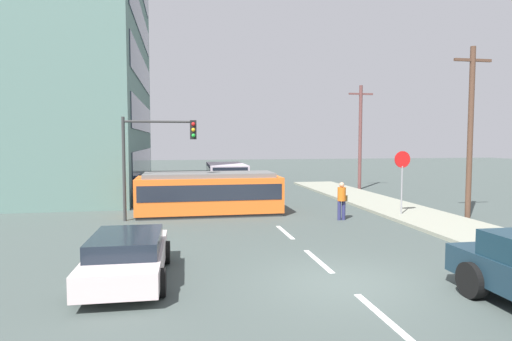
% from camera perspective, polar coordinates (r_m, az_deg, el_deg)
% --- Properties ---
extents(ground_plane, '(120.00, 120.00, 0.00)m').
position_cam_1_polar(ground_plane, '(20.49, 1.13, -5.85)').
color(ground_plane, '#414C49').
extents(sidewalk_curb_right, '(3.20, 36.00, 0.14)m').
position_cam_1_polar(sidewalk_curb_right, '(19.41, 23.85, -6.53)').
color(sidewalk_curb_right, gray).
rests_on(sidewalk_curb_right, ground).
extents(lane_stripe_0, '(0.16, 2.40, 0.01)m').
position_cam_1_polar(lane_stripe_0, '(9.41, 16.28, -17.93)').
color(lane_stripe_0, silver).
rests_on(lane_stripe_0, ground).
extents(lane_stripe_1, '(0.16, 2.40, 0.01)m').
position_cam_1_polar(lane_stripe_1, '(12.92, 8.21, -11.73)').
color(lane_stripe_1, silver).
rests_on(lane_stripe_1, ground).
extents(lane_stripe_2, '(0.16, 2.40, 0.01)m').
position_cam_1_polar(lane_stripe_2, '(16.65, 3.84, -8.13)').
color(lane_stripe_2, silver).
rests_on(lane_stripe_2, ground).
extents(lane_stripe_3, '(0.16, 2.40, 0.01)m').
position_cam_1_polar(lane_stripe_3, '(26.91, -1.62, -3.49)').
color(lane_stripe_3, silver).
rests_on(lane_stripe_3, ground).
extents(lane_stripe_4, '(0.16, 2.40, 0.01)m').
position_cam_1_polar(lane_stripe_4, '(32.82, -3.17, -2.15)').
color(lane_stripe_4, silver).
rests_on(lane_stripe_4, ground).
extents(corner_building, '(14.90, 17.17, 19.20)m').
position_cam_1_polar(corner_building, '(32.93, -28.32, 14.18)').
color(corner_building, slate).
rests_on(corner_building, ground).
extents(streetcar_tram, '(6.74, 2.55, 1.99)m').
position_cam_1_polar(streetcar_tram, '(20.59, -6.19, -2.94)').
color(streetcar_tram, orange).
rests_on(streetcar_tram, ground).
extents(city_bus, '(2.62, 5.97, 1.88)m').
position_cam_1_polar(city_bus, '(30.33, -3.97, -0.61)').
color(city_bus, '#C0AFBF').
rests_on(city_bus, ground).
extents(pedestrian_crossing, '(0.50, 0.36, 1.67)m').
position_cam_1_polar(pedestrian_crossing, '(19.36, 11.26, -3.67)').
color(pedestrian_crossing, navy).
rests_on(pedestrian_crossing, ground).
extents(parked_sedan_near, '(2.03, 4.42, 1.19)m').
position_cam_1_polar(parked_sedan_near, '(11.42, -16.63, -10.74)').
color(parked_sedan_near, silver).
rests_on(parked_sedan_near, ground).
extents(parked_sedan_mid, '(2.00, 4.36, 1.19)m').
position_cam_1_polar(parked_sedan_mid, '(24.54, -12.25, -2.84)').
color(parked_sedan_mid, navy).
rests_on(parked_sedan_mid, ground).
extents(parked_sedan_far, '(2.12, 4.54, 1.19)m').
position_cam_1_polar(parked_sedan_far, '(30.73, -12.44, -1.49)').
color(parked_sedan_far, '#233295').
rests_on(parked_sedan_far, ground).
extents(stop_sign, '(0.76, 0.07, 2.88)m').
position_cam_1_polar(stop_sign, '(20.77, 18.75, 0.17)').
color(stop_sign, gray).
rests_on(stop_sign, sidewalk_curb_right).
extents(traffic_light_mast, '(3.19, 0.33, 4.52)m').
position_cam_1_polar(traffic_light_mast, '(19.33, -13.17, 3.04)').
color(traffic_light_mast, '#333333').
rests_on(traffic_light_mast, ground).
extents(utility_pole_near, '(1.80, 0.24, 7.66)m').
position_cam_1_polar(utility_pole_near, '(21.65, 26.47, 4.91)').
color(utility_pole_near, '#523729').
rests_on(utility_pole_near, ground).
extents(utility_pole_mid, '(1.80, 0.24, 7.41)m').
position_cam_1_polar(utility_pole_mid, '(31.79, 13.61, 4.55)').
color(utility_pole_mid, brown).
rests_on(utility_pole_mid, ground).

